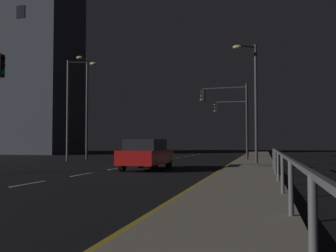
{
  "coord_description": "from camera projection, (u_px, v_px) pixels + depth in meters",
  "views": [
    {
      "loc": [
        7.72,
        -2.83,
        1.39
      ],
      "look_at": [
        -0.38,
        30.39,
        2.85
      ],
      "focal_mm": 42.13,
      "sensor_mm": 36.0,
      "label": 1
    }
  ],
  "objects": [
    {
      "name": "barrier_fence",
      "position": [
        282.0,
        163.0,
        9.81
      ],
      "size": [
        0.09,
        18.89,
        0.98
      ],
      "color": "#59595E",
      "rests_on": "sidewalk_right"
    },
    {
      "name": "traffic_light_near_left",
      "position": [
        233.0,
        116.0,
        35.5
      ],
      "size": [
        3.09,
        0.35,
        5.2
      ],
      "color": "#4C4C51",
      "rests_on": "sidewalk_right"
    },
    {
      "name": "ground_plane",
      "position": [
        119.0,
        168.0,
        21.5
      ],
      "size": [
        112.0,
        112.0,
        0.0
      ],
      "primitive_type": "plane",
      "color": "black",
      "rests_on": "ground"
    },
    {
      "name": "traffic_light_overhead_east",
      "position": [
        227.0,
        107.0,
        30.09
      ],
      "size": [
        3.69,
        0.58,
        5.7
      ],
      "color": "#2D3033",
      "rests_on": "sidewalk_right"
    },
    {
      "name": "street_lamp_corner",
      "position": [
        86.0,
        99.0,
        32.92
      ],
      "size": [
        0.56,
        2.1,
        8.47
      ],
      "color": "#38383D",
      "rests_on": "ground"
    },
    {
      "name": "lane_edge_line",
      "position": [
        229.0,
        165.0,
        25.05
      ],
      "size": [
        0.14,
        53.0,
        0.01
      ],
      "color": "gold",
      "rests_on": "ground"
    },
    {
      "name": "sidewalk_right",
      "position": [
        251.0,
        169.0,
        19.84
      ],
      "size": [
        2.52,
        77.0,
        0.14
      ],
      "primitive_type": "cube",
      "color": "#9E937F",
      "rests_on": "ground"
    },
    {
      "name": "lane_markings_center",
      "position": [
        139.0,
        165.0,
        24.9
      ],
      "size": [
        0.14,
        50.0,
        0.01
      ],
      "color": "silver",
      "rests_on": "ground"
    },
    {
      "name": "car",
      "position": [
        146.0,
        154.0,
        20.14
      ],
      "size": [
        1.86,
        4.42,
        1.57
      ],
      "color": "#B71414",
      "rests_on": "ground"
    },
    {
      "name": "street_lamp_mid_block",
      "position": [
        72.0,
        100.0,
        29.97
      ],
      "size": [
        2.24,
        0.72,
        7.68
      ],
      "color": "#4C4C51",
      "rests_on": "ground"
    },
    {
      "name": "street_lamp_median",
      "position": [
        253.0,
        92.0,
        24.3
      ],
      "size": [
        1.44,
        0.99,
        7.36
      ],
      "color": "#38383D",
      "rests_on": "sidewalk_right"
    }
  ]
}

